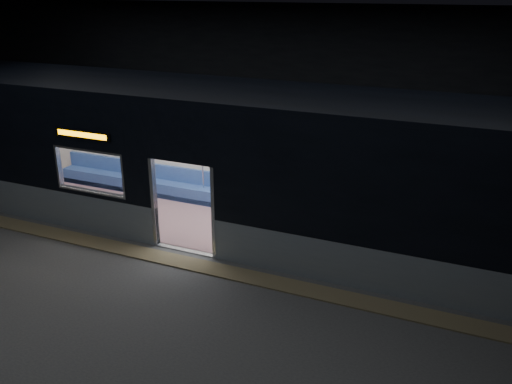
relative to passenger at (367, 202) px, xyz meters
The scene contains 7 objects.
station_floor 4.98m from the passenger, 133.85° to the right, with size 24.00×14.00×0.01m, color #47494C.
station_envelope 5.71m from the passenger, 133.85° to the right, with size 24.00×14.00×5.00m.
tactile_strip 4.60m from the passenger, 138.66° to the right, with size 22.80×0.50×0.03m, color #8C7F59.
metro_car 3.71m from the passenger, 163.59° to the right, with size 18.00×3.04×3.35m.
passenger is the anchor object (origin of this frame).
handbag 0.24m from the passenger, 78.74° to the right, with size 0.28×0.24×0.14m, color black.
transit_map 0.76m from the passenger, 65.48° to the left, with size 0.93×0.03×0.60m, color white.
Camera 1 is at (5.69, -8.08, 5.48)m, focal length 38.00 mm.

